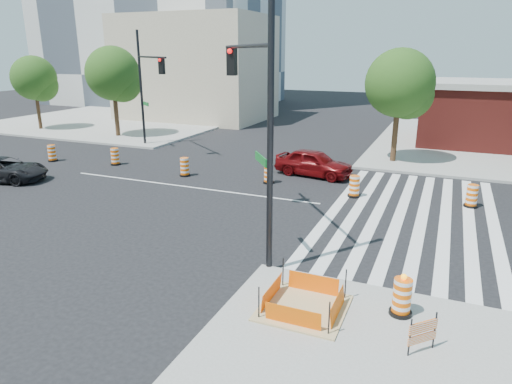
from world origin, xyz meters
TOP-DOWN VIEW (x-y plane):
  - ground at (0.00, 0.00)m, footprint 120.00×120.00m
  - sidewalk_nw at (-18.00, 18.00)m, footprint 22.00×22.00m
  - crosswalk_east at (10.95, 0.00)m, footprint 6.75×13.50m
  - lane_centerline at (0.00, 0.00)m, footprint 14.00×0.12m
  - excavation_pit at (9.00, -9.00)m, footprint 2.20×2.20m
  - beige_midrise at (-12.00, 22.00)m, footprint 14.00×10.00m
  - red_coupe at (5.34, 4.63)m, footprint 4.54×2.40m
  - dark_suv at (-9.59, -2.79)m, footprint 4.88×3.17m
  - signal_pole_se at (6.16, -5.59)m, footprint 4.05×5.27m
  - signal_pole_nw at (-7.20, 7.09)m, footprint 4.79×3.80m
  - pit_drum at (11.38, -8.28)m, footprint 0.58×0.58m
  - barricade at (11.98, -9.69)m, footprint 0.58×0.59m
  - tree_north_a at (-20.88, 10.09)m, footprint 3.72×3.72m
  - tree_north_b at (-12.40, 10.00)m, footprint 4.16×4.16m
  - tree_north_c at (9.08, 9.51)m, footprint 4.04×4.04m
  - median_drum_0 at (-10.78, 1.61)m, footprint 0.60×0.60m
  - median_drum_1 at (-6.50, 2.38)m, footprint 0.60×0.60m
  - median_drum_2 at (-1.23, 1.79)m, footprint 0.60×0.60m
  - median_drum_3 at (3.59, 2.26)m, footprint 0.60×0.60m
  - median_drum_4 at (8.19, 1.67)m, footprint 0.60×0.60m
  - median_drum_5 at (13.29, 2.21)m, footprint 0.60×0.60m

SIDE VIEW (x-z plane):
  - ground at x=0.00m, z-range 0.00..0.00m
  - lane_centerline at x=0.00m, z-range 0.00..0.01m
  - crosswalk_east at x=10.95m, z-range 0.00..0.01m
  - sidewalk_nw at x=-18.00m, z-range 0.00..0.15m
  - excavation_pit at x=9.00m, z-range -0.23..0.67m
  - median_drum_0 at x=-10.78m, z-range -0.03..0.99m
  - median_drum_1 at x=-6.50m, z-range -0.03..0.99m
  - median_drum_2 at x=-1.23m, z-range -0.03..0.99m
  - median_drum_4 at x=8.19m, z-range -0.03..0.99m
  - median_drum_5 at x=13.29m, z-range -0.03..0.99m
  - median_drum_3 at x=3.59m, z-range -0.10..1.08m
  - dark_suv at x=-9.59m, z-range 0.00..1.25m
  - pit_drum at x=11.38m, z-range 0.05..1.20m
  - barricade at x=11.98m, z-range 0.20..1.12m
  - red_coupe at x=5.34m, z-range 0.00..1.47m
  - tree_north_a at x=-20.88m, z-range 1.08..7.40m
  - tree_north_c at x=9.08m, z-range 1.18..8.04m
  - tree_north_b at x=-12.40m, z-range 1.21..8.28m
  - signal_pole_nw at x=-7.20m, z-range 0.90..8.80m
  - beige_midrise at x=-12.00m, z-range 0.00..10.00m
  - signal_pole_se at x=6.16m, z-range 0.96..9.55m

